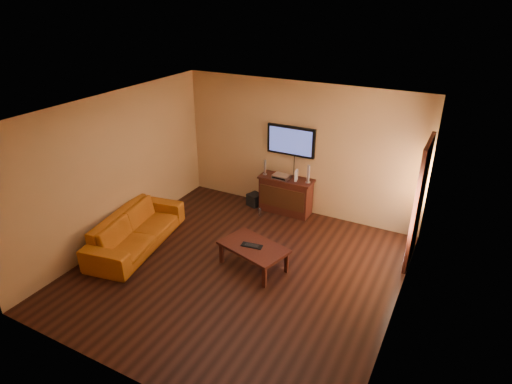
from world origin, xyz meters
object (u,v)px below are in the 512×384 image
Objects in this scene: television at (291,141)px; game_console at (296,175)px; speaker_left at (265,168)px; bottle at (260,212)px; sofa at (136,225)px; av_receiver at (281,176)px; coffee_table at (253,248)px; speaker_right at (308,175)px; keyboard at (252,246)px; subwoofer at (255,200)px; media_console at (286,195)px.

television reaches higher than game_console.
speaker_left is 0.92m from bottle.
sofa is 10.06× the size of game_console.
av_receiver is at bearing 177.47° from game_console.
television is 2.54m from coffee_table.
speaker_right is 1.73× the size of game_console.
av_receiver is at bearing -2.90° from speaker_left.
speaker_left reaches higher than sofa.
av_receiver is 2.11m from keyboard.
television is at bearing 23.60° from speaker_left.
television is 3.39m from sofa.
bottle is (0.32, -0.38, -0.05)m from subwoofer.
coffee_table is (0.34, -2.06, -0.02)m from media_console.
television is 0.70m from game_console.
game_console is at bearing -50.65° from sofa.
television is at bearing 35.14° from subwoofer.
game_console is (-0.12, 2.06, 0.51)m from coffee_table.
coffee_table is 3.37× the size of keyboard.
speaker_left is 1.22× the size of subwoofer.
media_console is at bearing -47.48° from sofa.
television is (-0.00, 0.18, 1.13)m from media_console.
bottle is 0.50× the size of keyboard.
television is 1.59m from bottle.
game_console is (0.31, 0.04, 0.07)m from av_receiver.
coffee_table is (0.34, -2.24, -1.15)m from television.
sofa is 2.53m from bottle.
speaker_left reaches higher than bottle.
speaker_right reaches higher than media_console.
sofa reaches higher than subwoofer.
keyboard is (-0.02, -0.02, 0.06)m from coffee_table.
speaker_right is 0.58m from av_receiver.
speaker_left is 0.69m from game_console.
speaker_right reaches higher than coffee_table.
av_receiver reaches higher than bottle.
game_console is at bearing 20.53° from subwoofer.
media_console is at bearing 46.12° from bottle.
coffee_table is at bearing -68.24° from speaker_left.
keyboard is at bearing -66.94° from bottle.
coffee_table is at bearing -43.83° from subwoofer.
speaker_left is 0.94m from speaker_right.
media_console is 0.54m from game_console.
subwoofer is at bearing -35.68° from sofa.
speaker_right is (0.94, 0.03, 0.02)m from speaker_left.
speaker_left is at bearing -178.08° from speaker_right.
av_receiver reaches higher than media_console.
television is at bearing 159.69° from speaker_right.
subwoofer is at bearing -179.19° from speaker_left.
av_receiver is 1.57× the size of game_console.
speaker_right is 1.10× the size of av_receiver.
game_console is 0.58× the size of keyboard.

